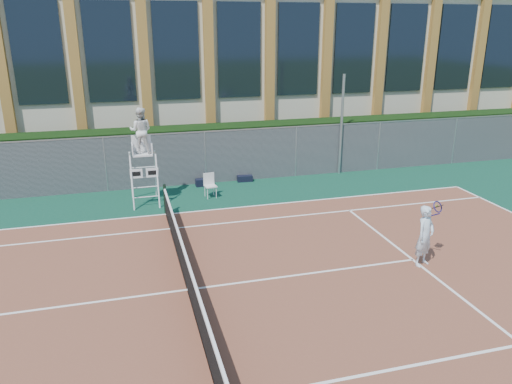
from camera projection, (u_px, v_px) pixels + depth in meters
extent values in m
plane|color=#233814|center=(188.00, 291.00, 12.56)|extent=(120.00, 120.00, 0.00)
cube|color=#0D3C2C|center=(183.00, 273.00, 13.47)|extent=(36.00, 20.00, 0.01)
cube|color=brown|center=(188.00, 290.00, 12.55)|extent=(23.77, 10.97, 0.02)
cylinder|color=black|center=(165.00, 199.00, 17.51)|extent=(0.10, 0.10, 1.10)
cube|color=black|center=(187.00, 274.00, 12.41)|extent=(0.03, 11.00, 0.86)
cube|color=white|center=(186.00, 258.00, 12.27)|extent=(0.06, 11.20, 0.07)
cube|color=black|center=(154.00, 154.00, 21.35)|extent=(40.00, 1.40, 2.20)
cube|color=beige|center=(140.00, 70.00, 27.75)|extent=(44.00, 10.00, 8.00)
cylinder|color=#9EA0A5|center=(341.00, 125.00, 21.84)|extent=(0.12, 0.12, 4.40)
cylinder|color=white|center=(132.00, 184.00, 17.93)|extent=(0.06, 0.54, 1.97)
cylinder|color=white|center=(158.00, 182.00, 18.16)|extent=(0.06, 0.54, 1.97)
cylinder|color=white|center=(131.00, 176.00, 18.86)|extent=(0.06, 0.54, 1.97)
cylinder|color=white|center=(156.00, 174.00, 19.08)|extent=(0.06, 0.54, 1.97)
cube|color=white|center=(142.00, 154.00, 18.21)|extent=(0.71, 0.61, 0.06)
cube|color=white|center=(141.00, 143.00, 18.36)|extent=(0.71, 0.05, 0.61)
cube|color=white|center=(136.00, 174.00, 17.96)|extent=(0.44, 0.03, 0.34)
cube|color=white|center=(152.00, 173.00, 18.10)|extent=(0.44, 0.03, 0.34)
imported|color=white|center=(141.00, 131.00, 17.98)|extent=(0.94, 0.81, 1.67)
cube|color=silver|center=(210.00, 186.00, 19.22)|extent=(0.48, 0.48, 0.04)
cube|color=silver|center=(209.00, 179.00, 19.31)|extent=(0.44, 0.09, 0.46)
cylinder|color=silver|center=(208.00, 194.00, 19.08)|extent=(0.03, 0.03, 0.43)
cylinder|color=silver|center=(216.00, 193.00, 19.20)|extent=(0.03, 0.03, 0.43)
cylinder|color=silver|center=(205.00, 191.00, 19.38)|extent=(0.03, 0.03, 0.43)
cylinder|color=silver|center=(214.00, 190.00, 19.51)|extent=(0.03, 0.03, 0.43)
cube|color=black|center=(204.00, 182.00, 20.70)|extent=(0.73, 0.33, 0.30)
cube|color=black|center=(245.00, 178.00, 21.29)|extent=(0.66, 0.32, 0.26)
imported|color=silver|center=(425.00, 236.00, 13.60)|extent=(0.74, 0.64, 1.73)
torus|color=navy|center=(438.00, 207.00, 13.70)|extent=(0.38, 0.30, 0.30)
sphere|color=#CCE533|center=(437.00, 206.00, 13.90)|extent=(0.07, 0.07, 0.07)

